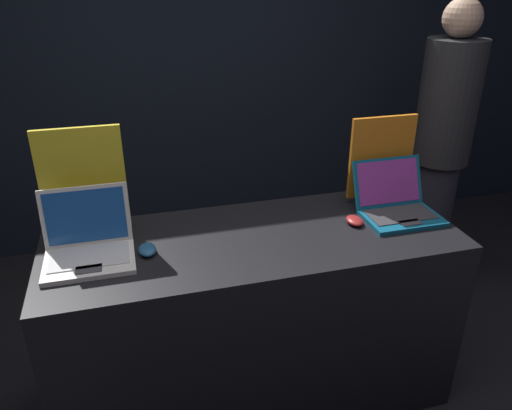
# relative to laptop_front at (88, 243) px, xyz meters

# --- Properties ---
(wall_back) EXTENTS (8.00, 0.05, 2.80)m
(wall_back) POSITION_rel_laptop_front_xyz_m (0.68, 1.73, 0.45)
(wall_back) COLOR black
(wall_back) RESTS_ON ground_plane
(display_counter) EXTENTS (1.78, 0.67, 0.89)m
(display_counter) POSITION_rel_laptop_front_xyz_m (0.68, -0.01, -0.51)
(display_counter) COLOR black
(display_counter) RESTS_ON ground_plane
(laptop_front) EXTENTS (0.34, 0.29, 0.27)m
(laptop_front) POSITION_rel_laptop_front_xyz_m (0.00, 0.00, 0.00)
(laptop_front) COLOR silver
(laptop_front) RESTS_ON display_counter
(mouse_front) EXTENTS (0.07, 0.10, 0.03)m
(mouse_front) POSITION_rel_laptop_front_xyz_m (0.22, -0.03, -0.05)
(mouse_front) COLOR navy
(mouse_front) RESTS_ON display_counter
(promo_stand_front) EXTENTS (0.34, 0.07, 0.48)m
(promo_stand_front) POSITION_rel_laptop_front_xyz_m (-0.00, 0.19, 0.17)
(promo_stand_front) COLOR black
(promo_stand_front) RESTS_ON display_counter
(laptop_back) EXTENTS (0.34, 0.32, 0.23)m
(laptop_back) POSITION_rel_laptop_front_xyz_m (1.37, 0.02, -0.01)
(laptop_back) COLOR #0F5170
(laptop_back) RESTS_ON display_counter
(mouse_back) EXTENTS (0.07, 0.10, 0.03)m
(mouse_back) POSITION_rel_laptop_front_xyz_m (1.15, -0.02, -0.05)
(mouse_back) COLOR maroon
(mouse_back) RESTS_ON display_counter
(promo_stand_back) EXTENTS (0.33, 0.07, 0.42)m
(promo_stand_back) POSITION_rel_laptop_front_xyz_m (1.37, 0.20, 0.14)
(promo_stand_back) COLOR black
(promo_stand_back) RESTS_ON display_counter
(person_bystander) EXTENTS (0.34, 0.34, 1.79)m
(person_bystander) POSITION_rel_laptop_front_xyz_m (2.03, 0.66, -0.02)
(person_bystander) COLOR #282833
(person_bystander) RESTS_ON ground_plane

